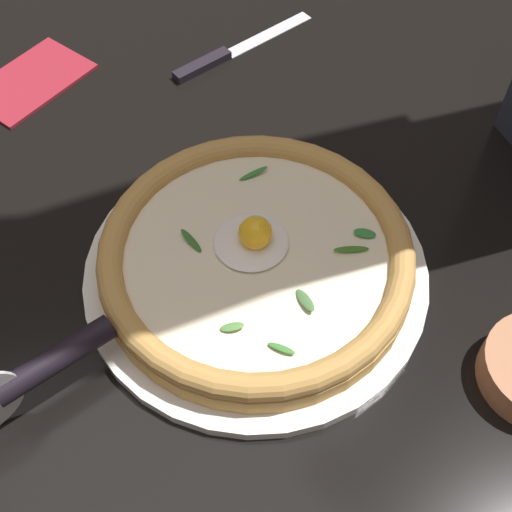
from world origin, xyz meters
TOP-DOWN VIEW (x-y plane):
  - ground_plane at (0.00, 0.00)m, footprint 2.40×2.40m
  - pizza_plate at (0.02, 0.01)m, footprint 0.33×0.33m
  - pizza at (0.02, 0.01)m, footprint 0.29×0.29m
  - pizza_cutter at (0.22, 0.11)m, footprint 0.15×0.09m
  - table_knife at (0.01, -0.32)m, footprint 0.19×0.12m
  - folded_napkin at (0.25, -0.31)m, footprint 0.16×0.16m

SIDE VIEW (x-z plane):
  - ground_plane at x=0.00m, z-range -0.03..0.00m
  - table_knife at x=0.01m, z-range 0.00..0.01m
  - folded_napkin at x=0.25m, z-range 0.00..0.01m
  - pizza_plate at x=0.02m, z-range 0.00..0.01m
  - pizza at x=0.02m, z-range 0.00..0.06m
  - pizza_cutter at x=0.22m, z-range 0.00..0.09m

